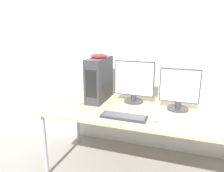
% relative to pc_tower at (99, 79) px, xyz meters
% --- Properties ---
extents(wall_back, '(8.00, 0.07, 2.70)m').
position_rel_pc_tower_xyz_m(wall_back, '(0.57, 0.45, 0.38)').
color(wall_back, silver).
rests_on(wall_back, ground_plane).
extents(desk, '(2.13, 0.90, 0.74)m').
position_rel_pc_tower_xyz_m(desk, '(0.57, -0.12, -0.28)').
color(desk, tan).
rests_on(desk, ground_plane).
extents(pc_tower, '(0.17, 0.45, 0.48)m').
position_rel_pc_tower_xyz_m(pc_tower, '(0.00, 0.00, 0.00)').
color(pc_tower, '#2D2D33').
rests_on(pc_tower, desk).
extents(headphones, '(0.17, 0.17, 0.03)m').
position_rel_pc_tower_xyz_m(headphones, '(0.00, 0.00, 0.26)').
color(headphones, maroon).
rests_on(headphones, pc_tower).
extents(monitor_main, '(0.43, 0.21, 0.45)m').
position_rel_pc_tower_xyz_m(monitor_main, '(0.39, 0.05, -0.01)').
color(monitor_main, '#333338').
rests_on(monitor_main, desk).
extents(monitor_right_near, '(0.38, 0.21, 0.42)m').
position_rel_pc_tower_xyz_m(monitor_right_near, '(0.86, -0.03, -0.03)').
color(monitor_right_near, '#333338').
rests_on(monitor_right_near, desk).
extents(keyboard, '(0.42, 0.15, 0.02)m').
position_rel_pc_tower_xyz_m(keyboard, '(0.40, -0.40, -0.23)').
color(keyboard, '#28282D').
rests_on(keyboard, desk).
extents(mouse, '(0.06, 0.10, 0.03)m').
position_rel_pc_tower_xyz_m(mouse, '(0.68, -0.38, -0.22)').
color(mouse, '#B2B2B7').
rests_on(mouse, desk).
extents(cell_phone, '(0.13, 0.17, 0.01)m').
position_rel_pc_tower_xyz_m(cell_phone, '(-0.18, -0.22, -0.23)').
color(cell_phone, '#99999E').
rests_on(cell_phone, desk).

